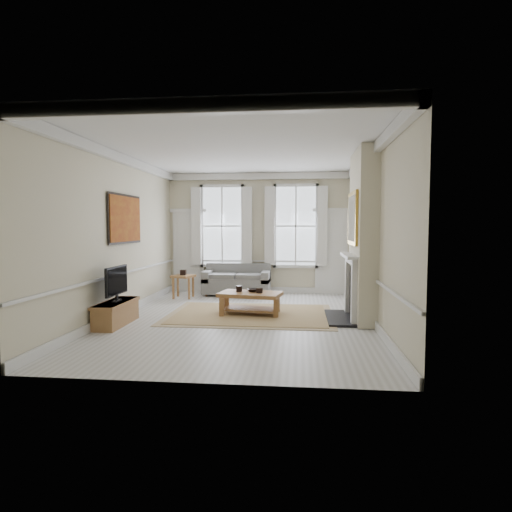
# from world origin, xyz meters

# --- Properties ---
(floor) EXTENTS (7.20, 7.20, 0.00)m
(floor) POSITION_xyz_m (0.00, 0.00, 0.00)
(floor) COLOR #B7B5AD
(floor) RESTS_ON ground
(ceiling) EXTENTS (7.20, 7.20, 0.00)m
(ceiling) POSITION_xyz_m (0.00, 0.00, 3.40)
(ceiling) COLOR white
(ceiling) RESTS_ON back_wall
(back_wall) EXTENTS (5.20, 0.00, 5.20)m
(back_wall) POSITION_xyz_m (0.00, 3.60, 1.70)
(back_wall) COLOR beige
(back_wall) RESTS_ON floor
(left_wall) EXTENTS (0.00, 7.20, 7.20)m
(left_wall) POSITION_xyz_m (-2.60, 0.00, 1.70)
(left_wall) COLOR beige
(left_wall) RESTS_ON floor
(right_wall) EXTENTS (0.00, 7.20, 7.20)m
(right_wall) POSITION_xyz_m (2.60, 0.00, 1.70)
(right_wall) COLOR beige
(right_wall) RESTS_ON floor
(window_left) EXTENTS (1.26, 0.20, 2.20)m
(window_left) POSITION_xyz_m (-1.05, 3.55, 1.90)
(window_left) COLOR #B2BCC6
(window_left) RESTS_ON back_wall
(window_right) EXTENTS (1.26, 0.20, 2.20)m
(window_right) POSITION_xyz_m (1.05, 3.55, 1.90)
(window_right) COLOR #B2BCC6
(window_right) RESTS_ON back_wall
(door_left) EXTENTS (0.90, 0.08, 2.30)m
(door_left) POSITION_xyz_m (-2.05, 3.56, 1.15)
(door_left) COLOR silver
(door_left) RESTS_ON floor
(door_right) EXTENTS (0.90, 0.08, 2.30)m
(door_right) POSITION_xyz_m (2.05, 3.56, 1.15)
(door_right) COLOR silver
(door_right) RESTS_ON floor
(painting) EXTENTS (0.05, 1.66, 1.06)m
(painting) POSITION_xyz_m (-2.56, 0.30, 2.05)
(painting) COLOR #9F611B
(painting) RESTS_ON left_wall
(chimney_breast) EXTENTS (0.35, 1.70, 3.38)m
(chimney_breast) POSITION_xyz_m (2.43, 0.20, 1.70)
(chimney_breast) COLOR beige
(chimney_breast) RESTS_ON floor
(hearth) EXTENTS (0.55, 1.50, 0.05)m
(hearth) POSITION_xyz_m (2.00, 0.20, 0.03)
(hearth) COLOR black
(hearth) RESTS_ON floor
(fireplace) EXTENTS (0.21, 1.45, 1.33)m
(fireplace) POSITION_xyz_m (2.20, 0.20, 0.73)
(fireplace) COLOR silver
(fireplace) RESTS_ON floor
(mirror) EXTENTS (0.06, 1.26, 1.06)m
(mirror) POSITION_xyz_m (2.21, 0.20, 2.05)
(mirror) COLOR #B88D32
(mirror) RESTS_ON chimney_breast
(sofa) EXTENTS (1.82, 0.88, 0.85)m
(sofa) POSITION_xyz_m (-0.56, 3.11, 0.36)
(sofa) COLOR #5B5B59
(sofa) RESTS_ON floor
(side_table) EXTENTS (0.63, 0.63, 0.61)m
(side_table) POSITION_xyz_m (-1.89, 2.40, 0.50)
(side_table) COLOR brown
(side_table) RESTS_ON floor
(rug) EXTENTS (3.50, 2.60, 0.02)m
(rug) POSITION_xyz_m (0.12, 0.45, 0.01)
(rug) COLOR tan
(rug) RESTS_ON floor
(coffee_table) EXTENTS (1.40, 0.96, 0.48)m
(coffee_table) POSITION_xyz_m (0.12, 0.45, 0.40)
(coffee_table) COLOR brown
(coffee_table) RESTS_ON rug
(ceramic_pot_a) EXTENTS (0.13, 0.13, 0.13)m
(ceramic_pot_a) POSITION_xyz_m (-0.13, 0.50, 0.55)
(ceramic_pot_a) COLOR black
(ceramic_pot_a) RESTS_ON coffee_table
(ceramic_pot_b) EXTENTS (0.15, 0.15, 0.10)m
(ceramic_pot_b) POSITION_xyz_m (0.32, 0.40, 0.54)
(ceramic_pot_b) COLOR black
(ceramic_pot_b) RESTS_ON coffee_table
(bowl) EXTENTS (0.31, 0.31, 0.06)m
(bowl) POSITION_xyz_m (0.17, 0.55, 0.52)
(bowl) COLOR black
(bowl) RESTS_ON coffee_table
(tv_stand) EXTENTS (0.41, 1.27, 0.45)m
(tv_stand) POSITION_xyz_m (-2.34, -0.75, 0.23)
(tv_stand) COLOR brown
(tv_stand) RESTS_ON floor
(tv) EXTENTS (0.08, 0.90, 0.68)m
(tv) POSITION_xyz_m (-2.32, -0.75, 0.85)
(tv) COLOR black
(tv) RESTS_ON tv_stand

